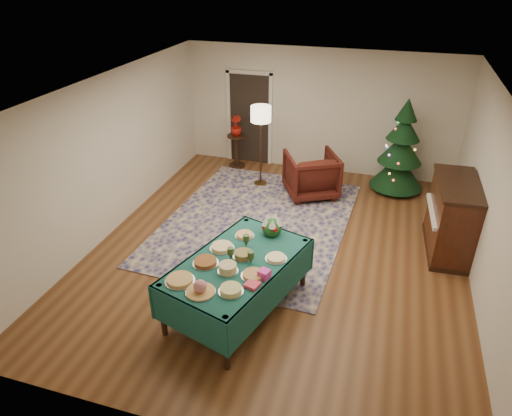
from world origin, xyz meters
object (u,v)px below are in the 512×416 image
(piano, at_px, (452,218))
(buffet_table, at_px, (238,271))
(side_table, at_px, (237,151))
(armchair, at_px, (311,173))
(gift_box, at_px, (264,274))
(potted_plant, at_px, (236,130))
(christmas_tree, at_px, (401,151))
(floor_lamp, at_px, (261,119))

(piano, bearing_deg, buffet_table, -140.04)
(buffet_table, height_order, side_table, buffet_table)
(piano, bearing_deg, armchair, 152.47)
(buffet_table, bearing_deg, gift_box, -28.44)
(potted_plant, bearing_deg, armchair, -26.11)
(christmas_tree, bearing_deg, floor_lamp, -168.61)
(gift_box, xyz_separation_m, potted_plant, (-2.06, 4.90, 0.02))
(christmas_tree, relative_size, piano, 1.33)
(side_table, height_order, christmas_tree, christmas_tree)
(armchair, xyz_separation_m, side_table, (-1.92, 0.94, -0.13))
(gift_box, distance_m, armchair, 3.98)
(floor_lamp, bearing_deg, christmas_tree, 11.39)
(floor_lamp, height_order, piano, floor_lamp)
(buffet_table, height_order, gift_box, gift_box)
(armchair, bearing_deg, christmas_tree, 176.54)
(floor_lamp, xyz_separation_m, christmas_tree, (2.79, 0.56, -0.58))
(potted_plant, bearing_deg, gift_box, -67.23)
(buffet_table, distance_m, christmas_tree, 4.89)
(potted_plant, bearing_deg, christmas_tree, -3.10)
(buffet_table, bearing_deg, floor_lamp, 101.87)
(floor_lamp, distance_m, christmas_tree, 2.90)
(floor_lamp, distance_m, piano, 4.06)
(buffet_table, height_order, potted_plant, potted_plant)
(floor_lamp, bearing_deg, piano, -22.41)
(buffet_table, relative_size, floor_lamp, 1.37)
(floor_lamp, relative_size, christmas_tree, 0.88)
(potted_plant, xyz_separation_m, christmas_tree, (3.59, -0.19, -0.01))
(piano, bearing_deg, gift_box, -132.62)
(armchair, height_order, side_table, armchair)
(gift_box, xyz_separation_m, floor_lamp, (-1.26, 4.14, 0.59))
(side_table, distance_m, potted_plant, 0.52)
(buffet_table, bearing_deg, potted_plant, 109.16)
(buffet_table, height_order, armchair, armchair)
(buffet_table, bearing_deg, christmas_tree, 66.21)
(side_table, bearing_deg, gift_box, -67.23)
(armchair, xyz_separation_m, potted_plant, (-1.92, 0.94, 0.39))
(buffet_table, distance_m, potted_plant, 4.94)
(armchair, bearing_deg, side_table, -53.66)
(gift_box, height_order, piano, piano)
(armchair, distance_m, side_table, 2.14)
(christmas_tree, distance_m, piano, 2.27)
(armchair, height_order, floor_lamp, floor_lamp)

